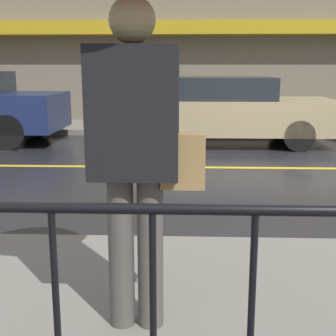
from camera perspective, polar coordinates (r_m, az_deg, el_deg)
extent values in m
plane|color=black|center=(7.76, 13.51, -0.02)|extent=(80.00, 80.00, 0.00)
cube|color=slate|center=(12.21, 9.44, 4.87)|extent=(28.00, 2.15, 0.13)
cube|color=gold|center=(7.76, 13.51, 0.01)|extent=(25.20, 0.12, 0.01)
cube|color=#706656|center=(13.38, 9.22, 17.57)|extent=(28.00, 0.30, 5.74)
cube|color=#B79319|center=(12.94, 9.41, 16.54)|extent=(16.80, 0.55, 0.35)
cylinder|color=#4C4742|center=(2.72, -5.72, -10.17)|extent=(0.15, 0.15, 0.89)
cylinder|color=#4C4742|center=(2.70, -2.16, -10.26)|extent=(0.15, 0.15, 0.89)
cube|color=black|center=(2.51, -4.21, 6.76)|extent=(0.48, 0.29, 0.70)
sphere|color=tan|center=(2.51, -4.39, 17.56)|extent=(0.24, 0.24, 0.24)
cylinder|color=#262628|center=(2.51, -4.36, 15.61)|extent=(0.02, 0.02, 0.78)
cube|color=#9E7A47|center=(2.54, 1.82, 0.87)|extent=(0.24, 0.12, 0.30)
cylinder|color=black|center=(11.26, -15.90, 5.39)|extent=(0.69, 0.22, 0.69)
cylinder|color=black|center=(9.73, -18.87, 4.18)|extent=(0.69, 0.22, 0.69)
cube|color=tan|center=(9.89, 6.68, 6.38)|extent=(4.55, 1.80, 0.69)
cube|color=#1E2328|center=(9.84, 5.69, 9.69)|extent=(2.36, 1.66, 0.45)
cylinder|color=black|center=(10.90, 13.77, 5.06)|extent=(0.60, 0.22, 0.60)
cylinder|color=black|center=(9.37, 15.65, 3.82)|extent=(0.60, 0.22, 0.60)
cylinder|color=black|center=(10.70, -1.26, 5.28)|extent=(0.60, 0.22, 0.60)
cylinder|color=black|center=(9.14, -1.87, 4.07)|extent=(0.60, 0.22, 0.60)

